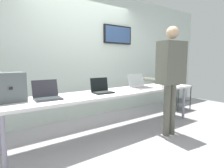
{
  "coord_description": "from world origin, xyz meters",
  "views": [
    {
      "loc": [
        -1.87,
        -2.51,
        1.24
      ],
      "look_at": [
        -0.05,
        -0.02,
        0.85
      ],
      "focal_mm": 29.91,
      "sensor_mm": 36.0,
      "label": 1
    }
  ],
  "objects_px": {
    "equipment_box": "(9,87)",
    "laptop_station_3": "(169,82)",
    "laptop_station_1": "(102,89)",
    "person": "(171,70)",
    "coffee_mug": "(164,86)",
    "laptop_station_0": "(47,95)",
    "storage_cart": "(178,94)",
    "workbench": "(114,94)",
    "laptop_station_2": "(140,85)"
  },
  "relations": [
    {
      "from": "equipment_box",
      "to": "laptop_station_3",
      "type": "height_order",
      "value": "equipment_box"
    },
    {
      "from": "laptop_station_1",
      "to": "laptop_station_3",
      "type": "bearing_deg",
      "value": 0.22
    },
    {
      "from": "laptop_station_3",
      "to": "person",
      "type": "bearing_deg",
      "value": -142.28
    },
    {
      "from": "laptop_station_1",
      "to": "person",
      "type": "xyz_separation_m",
      "value": [
        0.92,
        -0.64,
        0.31
      ]
    },
    {
      "from": "coffee_mug",
      "to": "equipment_box",
      "type": "bearing_deg",
      "value": 170.89
    },
    {
      "from": "laptop_station_0",
      "to": "person",
      "type": "xyz_separation_m",
      "value": [
        1.8,
        -0.66,
        0.3
      ]
    },
    {
      "from": "equipment_box",
      "to": "laptop_station_0",
      "type": "height_order",
      "value": "equipment_box"
    },
    {
      "from": "person",
      "to": "storage_cart",
      "type": "height_order",
      "value": "person"
    },
    {
      "from": "laptop_station_3",
      "to": "workbench",
      "type": "bearing_deg",
      "value": -179.22
    },
    {
      "from": "equipment_box",
      "to": "laptop_station_0",
      "type": "distance_m",
      "value": 0.47
    },
    {
      "from": "coffee_mug",
      "to": "person",
      "type": "bearing_deg",
      "value": -129.38
    },
    {
      "from": "workbench",
      "to": "equipment_box",
      "type": "bearing_deg",
      "value": 174.2
    },
    {
      "from": "person",
      "to": "equipment_box",
      "type": "bearing_deg",
      "value": 160.79
    },
    {
      "from": "laptop_station_2",
      "to": "person",
      "type": "relative_size",
      "value": 0.21
    },
    {
      "from": "laptop_station_3",
      "to": "coffee_mug",
      "type": "bearing_deg",
      "value": -152.75
    },
    {
      "from": "workbench",
      "to": "person",
      "type": "relative_size",
      "value": 2.0
    },
    {
      "from": "laptop_station_2",
      "to": "coffee_mug",
      "type": "distance_m",
      "value": 0.45
    },
    {
      "from": "equipment_box",
      "to": "coffee_mug",
      "type": "relative_size",
      "value": 4.12
    },
    {
      "from": "equipment_box",
      "to": "coffee_mug",
      "type": "bearing_deg",
      "value": -9.11
    },
    {
      "from": "laptop_station_3",
      "to": "storage_cart",
      "type": "bearing_deg",
      "value": 20.25
    },
    {
      "from": "laptop_station_3",
      "to": "coffee_mug",
      "type": "xyz_separation_m",
      "value": [
        -0.53,
        -0.27,
        -0.01
      ]
    },
    {
      "from": "person",
      "to": "laptop_station_0",
      "type": "bearing_deg",
      "value": 159.89
    },
    {
      "from": "laptop_station_2",
      "to": "storage_cart",
      "type": "xyz_separation_m",
      "value": [
        1.62,
        0.26,
        -0.38
      ]
    },
    {
      "from": "equipment_box",
      "to": "laptop_station_2",
      "type": "xyz_separation_m",
      "value": [
        2.19,
        -0.12,
        -0.13
      ]
    },
    {
      "from": "coffee_mug",
      "to": "storage_cart",
      "type": "bearing_deg",
      "value": 23.22
    },
    {
      "from": "equipment_box",
      "to": "laptop_station_3",
      "type": "bearing_deg",
      "value": -2.56
    },
    {
      "from": "laptop_station_1",
      "to": "storage_cart",
      "type": "height_order",
      "value": "laptop_station_1"
    },
    {
      "from": "laptop_station_1",
      "to": "coffee_mug",
      "type": "xyz_separation_m",
      "value": [
        1.23,
        -0.26,
        -0.01
      ]
    },
    {
      "from": "storage_cart",
      "to": "laptop_station_3",
      "type": "bearing_deg",
      "value": -159.75
    },
    {
      "from": "workbench",
      "to": "person",
      "type": "distance_m",
      "value": 1.01
    },
    {
      "from": "equipment_box",
      "to": "laptop_station_2",
      "type": "relative_size",
      "value": 0.98
    },
    {
      "from": "laptop_station_0",
      "to": "person",
      "type": "bearing_deg",
      "value": -20.11
    },
    {
      "from": "workbench",
      "to": "person",
      "type": "height_order",
      "value": "person"
    },
    {
      "from": "laptop_station_1",
      "to": "laptop_station_3",
      "type": "relative_size",
      "value": 1.04
    },
    {
      "from": "person",
      "to": "storage_cart",
      "type": "bearing_deg",
      "value": 30.16
    },
    {
      "from": "laptop_station_1",
      "to": "coffee_mug",
      "type": "distance_m",
      "value": 1.26
    },
    {
      "from": "workbench",
      "to": "laptop_station_1",
      "type": "xyz_separation_m",
      "value": [
        -0.24,
        0.01,
        0.1
      ]
    },
    {
      "from": "laptop_station_2",
      "to": "coffee_mug",
      "type": "height_order",
      "value": "laptop_station_2"
    },
    {
      "from": "laptop_station_3",
      "to": "person",
      "type": "distance_m",
      "value": 1.09
    },
    {
      "from": "laptop_station_1",
      "to": "laptop_station_3",
      "type": "xyz_separation_m",
      "value": [
        1.75,
        0.01,
        0.0
      ]
    },
    {
      "from": "laptop_station_0",
      "to": "laptop_station_1",
      "type": "distance_m",
      "value": 0.88
    },
    {
      "from": "equipment_box",
      "to": "laptop_station_1",
      "type": "height_order",
      "value": "equipment_box"
    },
    {
      "from": "equipment_box",
      "to": "coffee_mug",
      "type": "xyz_separation_m",
      "value": [
        2.54,
        -0.41,
        -0.14
      ]
    },
    {
      "from": "laptop_station_1",
      "to": "coffee_mug",
      "type": "height_order",
      "value": "laptop_station_1"
    },
    {
      "from": "coffee_mug",
      "to": "laptop_station_1",
      "type": "bearing_deg",
      "value": 167.89
    },
    {
      "from": "laptop_station_3",
      "to": "person",
      "type": "relative_size",
      "value": 0.18
    },
    {
      "from": "laptop_station_1",
      "to": "laptop_station_2",
      "type": "distance_m",
      "value": 0.88
    },
    {
      "from": "workbench",
      "to": "laptop_station_1",
      "type": "bearing_deg",
      "value": 176.67
    },
    {
      "from": "laptop_station_2",
      "to": "storage_cart",
      "type": "relative_size",
      "value": 0.63
    },
    {
      "from": "laptop_station_0",
      "to": "laptop_station_1",
      "type": "bearing_deg",
      "value": -1.51
    }
  ]
}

